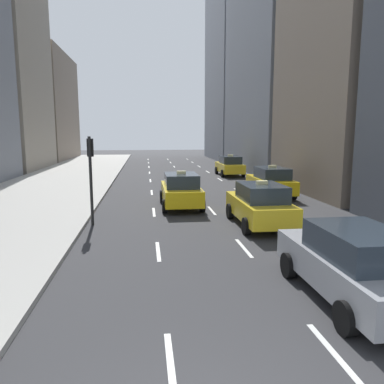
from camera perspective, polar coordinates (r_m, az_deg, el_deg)
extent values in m
cube|color=#ADAAA3|center=(31.41, -18.89, 1.82)|extent=(8.00, 66.00, 0.15)
cube|color=white|center=(6.67, -3.26, -25.02)|extent=(0.12, 2.00, 0.01)
cube|color=white|center=(12.11, -5.18, -8.97)|extent=(0.12, 2.00, 0.01)
cube|color=white|center=(17.91, -5.84, -3.06)|extent=(0.12, 2.00, 0.01)
cube|color=white|center=(23.82, -6.16, -0.06)|extent=(0.12, 2.00, 0.01)
cube|color=white|center=(29.76, -6.36, 1.75)|extent=(0.12, 2.00, 0.01)
cube|color=white|center=(35.72, -6.49, 2.95)|extent=(0.12, 2.00, 0.01)
cube|color=white|center=(41.69, -6.58, 3.81)|extent=(0.12, 2.00, 0.01)
cube|color=white|center=(47.67, -6.66, 4.45)|extent=(0.12, 2.00, 0.01)
cube|color=white|center=(53.65, -6.71, 4.96)|extent=(0.12, 2.00, 0.01)
cube|color=white|center=(7.36, 20.91, -22.07)|extent=(0.12, 2.00, 0.01)
cube|color=white|center=(12.51, 7.89, -8.44)|extent=(0.12, 2.00, 0.01)
cube|color=white|center=(18.18, 3.03, -2.85)|extent=(0.12, 2.00, 0.01)
cube|color=white|center=(24.02, 0.53, 0.07)|extent=(0.12, 2.00, 0.01)
cube|color=white|center=(29.92, -0.99, 1.84)|extent=(0.12, 2.00, 0.01)
cube|color=white|center=(35.85, -2.01, 3.03)|extent=(0.12, 2.00, 0.01)
cube|color=white|center=(41.80, -2.74, 3.87)|extent=(0.12, 2.00, 0.01)
cube|color=white|center=(47.77, -3.29, 4.51)|extent=(0.12, 2.00, 0.01)
cube|color=white|center=(53.74, -3.71, 5.00)|extent=(0.12, 2.00, 0.01)
cube|color=white|center=(13.49, 19.57, -7.59)|extent=(0.12, 2.00, 0.01)
cube|color=white|center=(18.87, 11.44, -2.58)|extent=(0.12, 2.00, 0.01)
cube|color=white|center=(24.54, 7.02, 0.19)|extent=(0.12, 2.00, 0.01)
cube|color=white|center=(30.34, 4.28, 1.92)|extent=(0.12, 2.00, 0.01)
cube|color=white|center=(36.20, 2.42, 3.08)|extent=(0.12, 2.00, 0.01)
cube|color=white|center=(42.11, 1.07, 3.92)|extent=(0.12, 2.00, 0.01)
cube|color=white|center=(48.03, 0.06, 4.55)|extent=(0.12, 2.00, 0.01)
cube|color=white|center=(53.98, -0.73, 5.04)|extent=(0.12, 2.00, 0.01)
cube|color=gray|center=(43.36, -26.65, 19.69)|extent=(6.00, 11.66, 24.92)
cube|color=gray|center=(56.57, -21.30, 11.91)|extent=(6.00, 16.03, 14.40)
cube|color=gray|center=(26.77, 23.43, 24.50)|extent=(6.00, 10.61, 22.40)
cube|color=gray|center=(39.90, 12.37, 22.04)|extent=(6.00, 16.56, 25.74)
cube|color=gray|center=(55.69, 6.50, 20.39)|extent=(6.00, 14.77, 29.57)
cube|color=yellow|center=(33.24, 5.73, 3.73)|extent=(1.80, 4.40, 0.76)
cube|color=#28333D|center=(32.93, 5.85, 4.91)|extent=(1.58, 2.29, 0.64)
cube|color=#F2E599|center=(32.90, 5.86, 5.58)|extent=(0.44, 0.20, 0.14)
cylinder|color=black|center=(34.42, 3.76, 3.30)|extent=(0.22, 0.66, 0.66)
cylinder|color=black|center=(34.80, 6.68, 3.33)|extent=(0.22, 0.66, 0.66)
cylinder|color=black|center=(31.76, 4.68, 2.82)|extent=(0.22, 0.66, 0.66)
cylinder|color=black|center=(32.17, 7.82, 2.84)|extent=(0.22, 0.66, 0.66)
cube|color=yellow|center=(22.72, 11.85, 1.16)|extent=(1.80, 4.40, 0.76)
cube|color=#28333D|center=(22.39, 12.12, 2.84)|extent=(1.58, 2.29, 0.64)
cube|color=#F2E599|center=(22.35, 12.16, 3.83)|extent=(0.44, 0.20, 0.14)
cylinder|color=black|center=(23.80, 8.71, 0.67)|extent=(0.22, 0.66, 0.66)
cylinder|color=black|center=(24.34, 12.79, 0.73)|extent=(0.22, 0.66, 0.66)
cylinder|color=black|center=(21.21, 10.70, -0.39)|extent=(0.22, 0.66, 0.66)
cylinder|color=black|center=(21.83, 15.21, -0.29)|extent=(0.22, 0.66, 0.66)
cube|color=yellow|center=(18.96, -1.71, -0.19)|extent=(1.80, 4.40, 0.76)
cube|color=#28333D|center=(18.60, -1.65, 1.81)|extent=(1.58, 2.29, 0.64)
cube|color=#F2E599|center=(18.55, -1.65, 3.01)|extent=(0.44, 0.20, 0.14)
cylinder|color=black|center=(20.30, -4.60, -0.68)|extent=(0.22, 0.66, 0.66)
cylinder|color=black|center=(20.46, 0.45, -0.58)|extent=(0.22, 0.66, 0.66)
cylinder|color=black|center=(17.62, -4.21, -2.17)|extent=(0.22, 0.66, 0.66)
cylinder|color=black|center=(17.80, 1.59, -2.03)|extent=(0.22, 0.66, 0.66)
cube|color=yellow|center=(15.42, 10.21, -2.46)|extent=(1.80, 4.40, 0.76)
cube|color=#28333D|center=(15.05, 10.58, -0.04)|extent=(1.58, 2.29, 0.64)
cube|color=#F2E599|center=(15.00, 10.62, 1.43)|extent=(0.44, 0.20, 0.14)
cylinder|color=black|center=(16.56, 5.79, -2.92)|extent=(0.22, 0.66, 0.66)
cylinder|color=black|center=(17.04, 11.71, -2.72)|extent=(0.22, 0.66, 0.66)
cylinder|color=black|center=(13.98, 8.28, -5.20)|extent=(0.22, 0.66, 0.66)
cylinder|color=black|center=(14.55, 15.16, -4.85)|extent=(0.22, 0.66, 0.66)
cube|color=#9EA0A5|center=(9.28, 23.12, -10.86)|extent=(1.80, 4.57, 0.73)
cube|color=#28333D|center=(8.86, 24.29, -7.22)|extent=(1.58, 2.38, 0.64)
cylinder|color=black|center=(10.22, 14.49, -10.76)|extent=(0.22, 0.66, 0.66)
cylinder|color=black|center=(10.99, 23.38, -9.81)|extent=(0.22, 0.66, 0.66)
cylinder|color=black|center=(7.87, 22.39, -17.37)|extent=(0.22, 0.66, 0.66)
cylinder|color=black|center=(15.64, -15.15, 1.58)|extent=(0.12, 0.12, 3.60)
cube|color=black|center=(15.70, -15.26, 6.55)|extent=(0.24, 0.20, 0.72)
sphere|color=red|center=(15.81, -15.24, 7.40)|extent=(0.14, 0.14, 0.14)
sphere|color=#4C3F14|center=(15.81, -15.20, 6.57)|extent=(0.14, 0.14, 0.14)
sphere|color=#198C2D|center=(15.82, -15.17, 5.73)|extent=(0.14, 0.14, 0.14)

